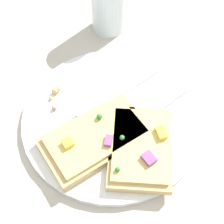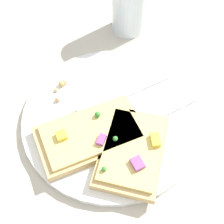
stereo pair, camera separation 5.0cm
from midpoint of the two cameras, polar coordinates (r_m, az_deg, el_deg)
ground_plane at (r=0.52m, az=-2.75°, el=-1.56°), size 4.00×4.00×0.00m
plate at (r=0.52m, az=-2.78°, el=-1.20°), size 0.30×0.30×0.01m
fork at (r=0.53m, az=-3.16°, el=1.92°), size 0.19×0.10×0.01m
knife at (r=0.51m, az=3.87°, el=-0.57°), size 0.21×0.10×0.01m
pizza_slice_main at (r=0.48m, az=-5.99°, el=-4.92°), size 0.19×0.16×0.03m
pizza_slice_corner at (r=0.47m, az=2.11°, el=-6.60°), size 0.16×0.14×0.03m
crumb_scatter at (r=0.53m, az=-9.89°, el=1.87°), size 0.05×0.14×0.01m
drinking_glass at (r=0.63m, az=-3.07°, el=19.30°), size 0.07×0.07×0.12m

